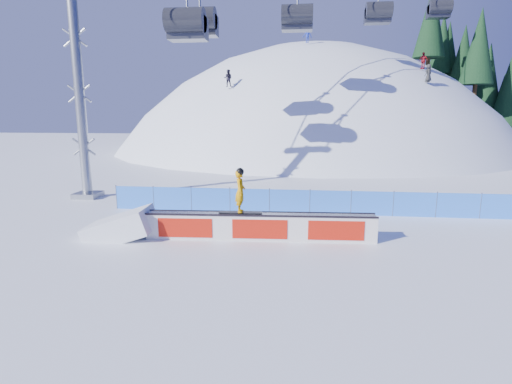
# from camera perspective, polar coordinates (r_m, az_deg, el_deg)

# --- Properties ---
(ground) EXTENTS (160.00, 160.00, 0.00)m
(ground) POSITION_cam_1_polar(r_m,az_deg,el_deg) (15.76, 11.62, -7.20)
(ground) COLOR white
(ground) RESTS_ON ground
(snow_hill) EXTENTS (64.00, 64.00, 64.00)m
(snow_hill) POSITION_cam_1_polar(r_m,az_deg,el_deg) (61.36, 7.48, -10.82)
(snow_hill) COLOR white
(snow_hill) RESTS_ON ground
(treeline) EXTENTS (22.86, 11.77, 19.51)m
(treeline) POSITION_cam_1_polar(r_m,az_deg,el_deg) (61.08, 32.38, 13.41)
(treeline) COLOR #332314
(treeline) RESTS_ON ground
(safety_fence) EXTENTS (22.05, 0.05, 1.30)m
(safety_fence) POSITION_cam_1_polar(r_m,az_deg,el_deg) (19.93, 10.56, -1.48)
(safety_fence) COLOR #2F76F2
(safety_fence) RESTS_ON ground
(rail_box) EXTENTS (9.03, 1.08, 1.08)m
(rail_box) POSITION_cam_1_polar(r_m,az_deg,el_deg) (15.75, 0.59, -4.95)
(rail_box) COLOR silver
(rail_box) RESTS_ON ground
(snow_ramp) EXTENTS (2.83, 1.85, 1.71)m
(snow_ramp) POSITION_cam_1_polar(r_m,az_deg,el_deg) (17.14, -18.68, -6.08)
(snow_ramp) COLOR white
(snow_ramp) RESTS_ON ground
(snowboarder) EXTENTS (1.71, 0.63, 1.77)m
(snowboarder) POSITION_cam_1_polar(r_m,az_deg,el_deg) (15.48, -2.27, 0.16)
(snowboarder) COLOR black
(snowboarder) RESTS_ON rail_box
(distant_skiers) EXTENTS (20.26, 9.46, 7.02)m
(distant_skiers) POSITION_cam_1_polar(r_m,az_deg,el_deg) (44.17, 11.26, 18.26)
(distant_skiers) COLOR black
(distant_skiers) RESTS_ON ground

